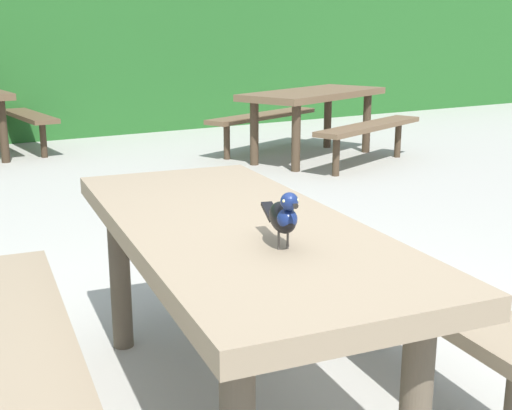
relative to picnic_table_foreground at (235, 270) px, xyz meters
name	(u,v)px	position (x,y,z in m)	size (l,w,h in m)	color
picnic_table_foreground	(235,270)	(0.00, 0.00, 0.00)	(1.91, 1.94, 0.74)	#84725B
bird_grackle	(284,216)	(-0.04, -0.36, 0.29)	(0.12, 0.28, 0.18)	black
picnic_table_mid_left	(314,108)	(3.27, 4.01, 0.00)	(2.18, 2.16, 0.74)	brown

